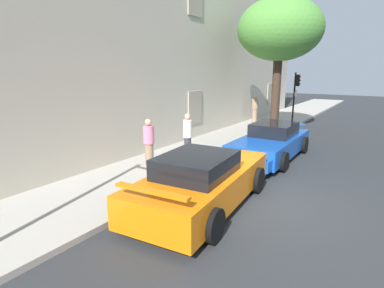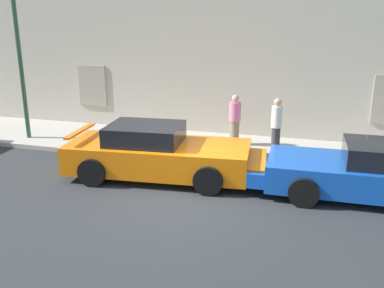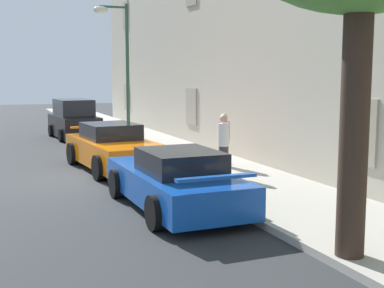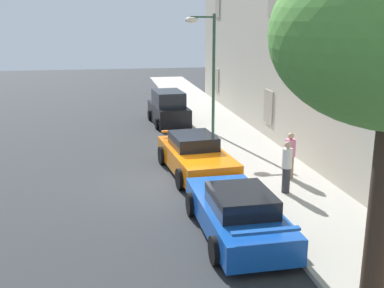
{
  "view_description": "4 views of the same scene",
  "coord_description": "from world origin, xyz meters",
  "px_view_note": "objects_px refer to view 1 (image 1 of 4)",
  "views": [
    {
      "loc": [
        -7.08,
        -2.69,
        3.28
      ],
      "look_at": [
        -0.22,
        1.85,
        1.31
      ],
      "focal_mm": 28.92,
      "sensor_mm": 36.0,
      "label": 1
    },
    {
      "loc": [
        2.72,
        -8.58,
        3.98
      ],
      "look_at": [
        0.03,
        0.75,
        1.06
      ],
      "focal_mm": 38.89,
      "sensor_mm": 36.0,
      "label": 2
    },
    {
      "loc": [
        14.49,
        -2.59,
        2.85
      ],
      "look_at": [
        1.34,
        2.67,
        0.98
      ],
      "focal_mm": 48.63,
      "sensor_mm": 36.0,
      "label": 3
    },
    {
      "loc": [
        14.98,
        -2.04,
        5.41
      ],
      "look_at": [
        -0.37,
        0.79,
        1.28
      ],
      "focal_mm": 43.71,
      "sensor_mm": 36.0,
      "label": 4
    }
  ],
  "objects_px": {
    "tree_near_kerb": "(280,30)",
    "pedestrian_strolling": "(255,109)",
    "sportscar_red_lead": "(206,179)",
    "sportscar_yellow_flank": "(269,144)",
    "pedestrian_admiring": "(188,136)",
    "pedestrian_bystander": "(149,142)",
    "traffic_light": "(296,89)"
  },
  "relations": [
    {
      "from": "traffic_light",
      "to": "pedestrian_strolling",
      "type": "height_order",
      "value": "traffic_light"
    },
    {
      "from": "sportscar_red_lead",
      "to": "pedestrian_strolling",
      "type": "height_order",
      "value": "pedestrian_strolling"
    },
    {
      "from": "pedestrian_strolling",
      "to": "pedestrian_bystander",
      "type": "height_order",
      "value": "pedestrian_strolling"
    },
    {
      "from": "sportscar_red_lead",
      "to": "tree_near_kerb",
      "type": "bearing_deg",
      "value": 8.71
    },
    {
      "from": "sportscar_red_lead",
      "to": "pedestrian_bystander",
      "type": "xyz_separation_m",
      "value": [
        1.28,
        2.99,
        0.33
      ]
    },
    {
      "from": "pedestrian_admiring",
      "to": "pedestrian_strolling",
      "type": "height_order",
      "value": "pedestrian_strolling"
    },
    {
      "from": "pedestrian_bystander",
      "to": "tree_near_kerb",
      "type": "bearing_deg",
      "value": -11.51
    },
    {
      "from": "traffic_light",
      "to": "pedestrian_strolling",
      "type": "distance_m",
      "value": 2.62
    },
    {
      "from": "sportscar_yellow_flank",
      "to": "traffic_light",
      "type": "height_order",
      "value": "traffic_light"
    },
    {
      "from": "sportscar_yellow_flank",
      "to": "traffic_light",
      "type": "bearing_deg",
      "value": 9.07
    },
    {
      "from": "tree_near_kerb",
      "to": "pedestrian_strolling",
      "type": "height_order",
      "value": "tree_near_kerb"
    },
    {
      "from": "sportscar_red_lead",
      "to": "tree_near_kerb",
      "type": "relative_size",
      "value": 0.8
    },
    {
      "from": "sportscar_red_lead",
      "to": "traffic_light",
      "type": "distance_m",
      "value": 12.56
    },
    {
      "from": "pedestrian_admiring",
      "to": "pedestrian_strolling",
      "type": "bearing_deg",
      "value": 7.37
    },
    {
      "from": "sportscar_red_lead",
      "to": "tree_near_kerb",
      "type": "xyz_separation_m",
      "value": [
        9.11,
        1.4,
        4.54
      ]
    },
    {
      "from": "sportscar_red_lead",
      "to": "traffic_light",
      "type": "bearing_deg",
      "value": 6.0
    },
    {
      "from": "sportscar_red_lead",
      "to": "pedestrian_strolling",
      "type": "relative_size",
      "value": 3.1
    },
    {
      "from": "traffic_light",
      "to": "pedestrian_strolling",
      "type": "xyz_separation_m",
      "value": [
        -0.72,
        2.21,
        -1.21
      ]
    },
    {
      "from": "traffic_light",
      "to": "tree_near_kerb",
      "type": "bearing_deg",
      "value": 178.35
    },
    {
      "from": "pedestrian_admiring",
      "to": "tree_near_kerb",
      "type": "bearing_deg",
      "value": -8.31
    },
    {
      "from": "pedestrian_bystander",
      "to": "sportscar_yellow_flank",
      "type": "bearing_deg",
      "value": -39.63
    },
    {
      "from": "sportscar_yellow_flank",
      "to": "pedestrian_admiring",
      "type": "height_order",
      "value": "pedestrian_admiring"
    },
    {
      "from": "tree_near_kerb",
      "to": "pedestrian_strolling",
      "type": "xyz_separation_m",
      "value": [
        2.56,
        2.12,
        -4.16
      ]
    },
    {
      "from": "traffic_light",
      "to": "sportscar_yellow_flank",
      "type": "bearing_deg",
      "value": -170.93
    },
    {
      "from": "traffic_light",
      "to": "pedestrian_admiring",
      "type": "distance_m",
      "value": 9.9
    },
    {
      "from": "pedestrian_strolling",
      "to": "pedestrian_bystander",
      "type": "xyz_separation_m",
      "value": [
        -10.39,
        -0.52,
        -0.05
      ]
    },
    {
      "from": "tree_near_kerb",
      "to": "pedestrian_admiring",
      "type": "height_order",
      "value": "tree_near_kerb"
    },
    {
      "from": "pedestrian_admiring",
      "to": "sportscar_red_lead",
      "type": "bearing_deg",
      "value": -138.21
    },
    {
      "from": "traffic_light",
      "to": "pedestrian_bystander",
      "type": "height_order",
      "value": "traffic_light"
    },
    {
      "from": "sportscar_red_lead",
      "to": "sportscar_yellow_flank",
      "type": "relative_size",
      "value": 1.04
    },
    {
      "from": "pedestrian_bystander",
      "to": "pedestrian_admiring",
      "type": "bearing_deg",
      "value": -25.75
    },
    {
      "from": "tree_near_kerb",
      "to": "traffic_light",
      "type": "height_order",
      "value": "tree_near_kerb"
    }
  ]
}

